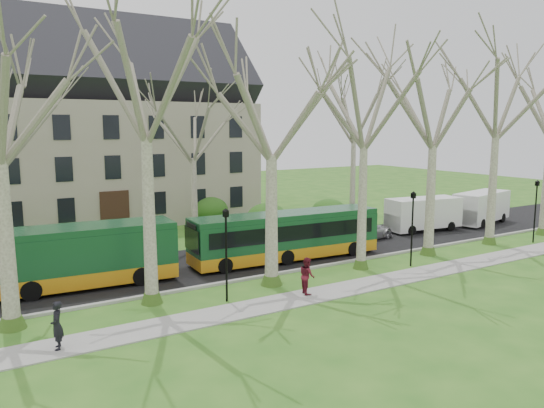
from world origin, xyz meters
The scene contains 16 objects.
ground centered at (0.00, 0.00, 0.00)m, with size 120.00×120.00×0.00m, color #2D651C.
sidewalk centered at (0.00, -2.50, 0.03)m, with size 70.00×2.00×0.06m, color gray.
road centered at (0.00, 5.50, 0.03)m, with size 80.00×8.00×0.06m, color black.
curb centered at (0.00, 1.50, 0.07)m, with size 80.00×0.25×0.14m, color #A5A39E.
building centered at (-6.00, 24.00, 8.07)m, with size 26.50×12.20×16.00m.
tree_row_verge centered at (0.00, 0.30, 7.00)m, with size 49.00×7.00×14.00m.
tree_row_far centered at (-1.33, 11.00, 6.00)m, with size 33.00×7.00×12.00m.
lamp_row centered at (0.00, -1.00, 2.57)m, with size 36.22×0.22×4.30m.
hedges centered at (-4.67, 14.00, 1.00)m, with size 30.60×8.60×2.00m.
bus_lead centered at (-13.08, 4.83, 1.67)m, with size 12.85×2.68×3.21m, color #134424, non-canonical shape.
bus_follow centered at (0.51, 3.92, 1.55)m, with size 11.88×2.48×2.97m, color #134424, non-canonical shape.
sedan centered at (8.42, 5.70, 0.73)m, with size 1.88×4.63×1.34m, color silver.
van_a centered at (14.35, 5.79, 1.34)m, with size 5.86×2.13×2.56m, color white, non-canonical shape.
van_b centered at (20.79, 5.43, 1.37)m, with size 6.02×2.19×2.63m, color white, non-canonical shape.
pedestrian_a centered at (-13.72, -2.66, 0.95)m, with size 0.65×0.43×1.79m, color black.
pedestrian_b centered at (-2.22, -2.13, 0.95)m, with size 0.87×0.68×1.78m, color maroon.
Camera 1 is at (-16.66, -22.41, 8.15)m, focal length 35.00 mm.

